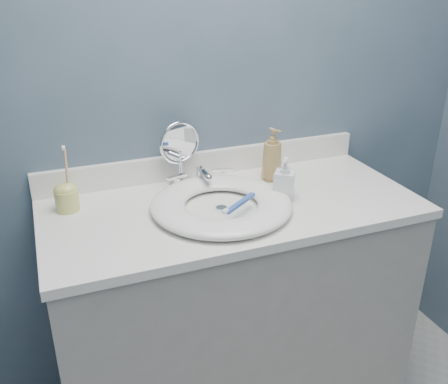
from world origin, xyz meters
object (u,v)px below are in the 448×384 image
makeup_mirror (180,150)px  soap_bottle_clear (285,179)px  toothbrush_holder (67,196)px  soap_bottle_amber (272,154)px

makeup_mirror → soap_bottle_clear: 0.38m
toothbrush_holder → makeup_mirror: bearing=11.1°
soap_bottle_clear → soap_bottle_amber: bearing=113.8°
makeup_mirror → soap_bottle_amber: makeup_mirror is taller
soap_bottle_amber → toothbrush_holder: bearing=159.9°
soap_bottle_amber → soap_bottle_clear: bearing=-121.0°
makeup_mirror → toothbrush_holder: 0.41m
makeup_mirror → soap_bottle_clear: makeup_mirror is taller
soap_bottle_clear → toothbrush_holder: 0.70m
makeup_mirror → soap_bottle_amber: 0.33m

